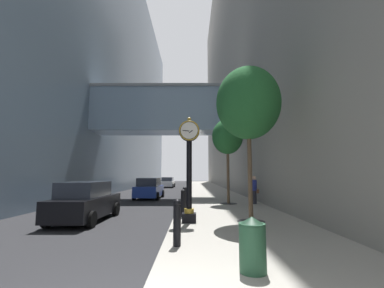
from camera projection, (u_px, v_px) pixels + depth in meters
The scene contains 15 objects.
ground_plane at pixel (185, 192), 30.15m from camera, with size 110.00×110.00×0.00m, color #262628.
sidewalk_right at pixel (207, 190), 33.14m from camera, with size 5.38×80.00×0.14m, color #9E998E.
building_block_left at pixel (95, 61), 35.04m from camera, with size 22.43×80.00×34.19m.
building_block_right at pixel (259, 36), 35.53m from camera, with size 9.00×80.00×41.28m.
street_clock at pixel (189, 164), 10.61m from camera, with size 0.84×0.55×4.22m.
bollard_nearest at pixel (177, 221), 6.97m from camera, with size 0.21×0.21×1.21m.
bollard_third at pixel (183, 202), 11.69m from camera, with size 0.21×0.21×1.21m.
bollard_fourth at pixel (185, 198), 14.06m from camera, with size 0.21×0.21×1.21m.
street_tree_near at pixel (248, 103), 11.04m from camera, with size 2.68×2.68×6.40m.
street_tree_mid_near at pixel (227, 137), 17.48m from camera, with size 2.04×2.04×5.56m.
trash_bin at pixel (252, 243), 5.09m from camera, with size 0.53×0.53×1.05m.
pedestrian_walking at pixel (254, 189), 16.97m from camera, with size 0.52×0.45×1.78m.
car_blue_near at pixel (149, 189), 22.04m from camera, with size 2.17×4.36×1.73m.
car_white_mid at pixel (168, 182), 41.37m from camera, with size 2.15×4.63×1.60m.
car_black_far at pixel (86, 202), 11.46m from camera, with size 1.98×4.51×1.70m.
Camera 1 is at (0.81, -3.59, 2.01)m, focal length 24.59 mm.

